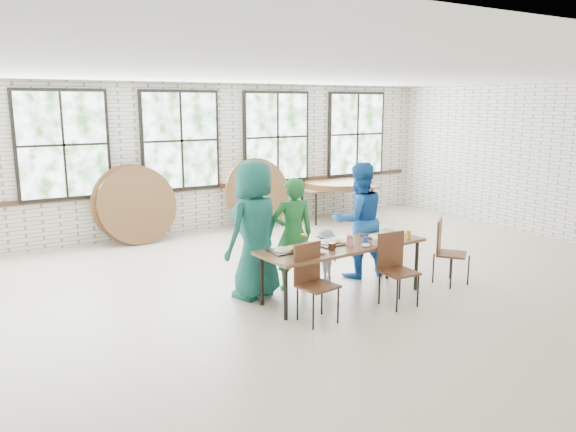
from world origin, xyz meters
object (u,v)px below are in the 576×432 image
chair_near_right (395,263)px  storage_table (338,190)px  dining_table (343,248)px  chair_near_left (312,276)px

chair_near_right → storage_table: (2.63, 4.79, 0.13)m
dining_table → chair_near_right: size_ratio=2.57×
dining_table → chair_near_left: (-0.80, -0.46, -0.13)m
chair_near_right → storage_table: size_ratio=0.51×
chair_near_left → chair_near_right: same height
chair_near_left → storage_table: chair_near_left is taller
chair_near_left → chair_near_right: (1.24, -0.09, 0.00)m
chair_near_left → storage_table: (3.87, 4.70, 0.13)m
dining_table → storage_table: bearing=50.9°
dining_table → chair_near_right: (0.44, -0.55, -0.13)m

